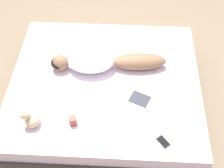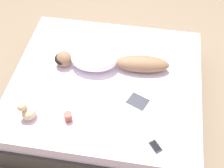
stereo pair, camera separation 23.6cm
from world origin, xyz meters
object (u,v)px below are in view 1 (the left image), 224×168
at_px(open_magazine, 135,108).
at_px(person, 102,61).
at_px(cell_phone, 163,142).
at_px(coffee_mug, 73,120).

bearing_deg(open_magazine, person, 57.94).
xyz_separation_m(open_magazine, cell_phone, (-0.38, -0.27, 0.00)).
relative_size(open_magazine, coffee_mug, 5.29).
relative_size(person, coffee_mug, 11.73).
xyz_separation_m(open_magazine, coffee_mug, (-0.21, 0.60, 0.04)).
distance_m(person, cell_phone, 1.13).
distance_m(open_magazine, cell_phone, 0.46).
height_order(coffee_mug, cell_phone, coffee_mug).
distance_m(person, open_magazine, 0.67).
xyz_separation_m(person, open_magazine, (-0.55, -0.37, -0.10)).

